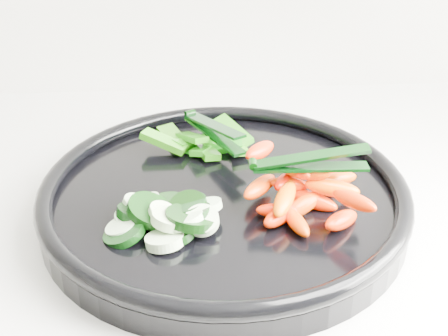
{
  "coord_description": "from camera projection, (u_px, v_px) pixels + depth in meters",
  "views": [
    {
      "loc": [
        0.41,
        1.13,
        1.3
      ],
      "look_at": [
        0.44,
        1.67,
        0.99
      ],
      "focal_mm": 50.0,
      "sensor_mm": 36.0,
      "label": 1
    }
  ],
  "objects": [
    {
      "name": "tong_carrot",
      "position": [
        307.0,
        162.0,
        0.59
      ],
      "size": [
        0.11,
        0.02,
        0.02
      ],
      "color": "black",
      "rests_on": "carrot_pile"
    },
    {
      "name": "tong_pepper",
      "position": [
        212.0,
        129.0,
        0.7
      ],
      "size": [
        0.07,
        0.11,
        0.02
      ],
      "color": "black",
      "rests_on": "pepper_pile"
    },
    {
      "name": "cucumber_pile",
      "position": [
        162.0,
        216.0,
        0.58
      ],
      "size": [
        0.12,
        0.11,
        0.04
      ],
      "color": "black",
      "rests_on": "veggie_tray"
    },
    {
      "name": "carrot_pile",
      "position": [
        303.0,
        191.0,
        0.6
      ],
      "size": [
        0.13,
        0.15,
        0.05
      ],
      "color": "#ED3F00",
      "rests_on": "veggie_tray"
    },
    {
      "name": "pepper_pile",
      "position": [
        202.0,
        142.0,
        0.71
      ],
      "size": [
        0.13,
        0.09,
        0.03
      ],
      "color": "#25750B",
      "rests_on": "veggie_tray"
    },
    {
      "name": "veggie_tray",
      "position": [
        224.0,
        197.0,
        0.63
      ],
      "size": [
        0.49,
        0.49,
        0.04
      ],
      "color": "black",
      "rests_on": "counter"
    }
  ]
}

